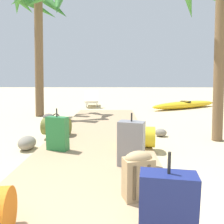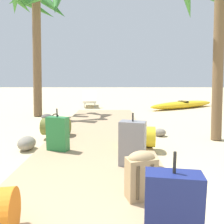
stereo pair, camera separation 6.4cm
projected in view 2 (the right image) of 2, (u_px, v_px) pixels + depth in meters
The scene contains 14 objects.
ground_plane at pixel (96, 152), 4.07m from camera, with size 60.00×60.00×0.00m, color #CCB789.
boardwalk at pixel (99, 138), 4.88m from camera, with size 2.06×8.25×0.08m, color tan.
duffel_bag_olive at pixel (56, 127), 4.93m from camera, with size 0.63×0.44×0.49m.
backpack_tan at pixel (142, 174), 2.31m from camera, with size 0.35×0.26×0.51m.
duffel_bag_yellow at pixel (140, 136), 4.10m from camera, with size 0.60×0.45×0.49m.
suitcase_grey at pixel (133, 143), 3.19m from camera, with size 0.41×0.32×0.77m.
suitcase_navy at pixel (173, 208), 1.67m from camera, with size 0.44×0.25×0.72m.
suitcase_green at pixel (58, 134), 3.88m from camera, with size 0.40×0.27×0.74m.
palm_tree_far_left at pixel (37, 16), 7.65m from camera, with size 2.17×2.11×4.45m.
lounge_chair at pixel (90, 100), 10.56m from camera, with size 0.71×1.59×0.78m.
kayak at pixel (184, 105), 10.05m from camera, with size 3.57×2.48×0.33m.
rock_left_far at pixel (27, 143), 4.17m from camera, with size 0.42×0.32×0.26m, color gray.
rock_left_mid at pixel (47, 117), 7.17m from camera, with size 0.34×0.34×0.21m, color #5B5651.
rock_right_near at pixel (161, 132), 5.17m from camera, with size 0.27×0.24×0.18m, color gray.
Camera 2 is at (0.29, -0.61, 1.32)m, focal length 35.82 mm.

